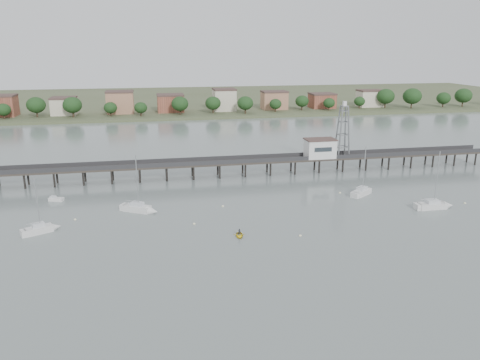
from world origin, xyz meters
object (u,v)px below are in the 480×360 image
object	(u,v)px
lattice_tower	(343,132)
sailboat_a	(44,229)
sailboat_d	(437,205)
pier	(231,162)
white_tender	(56,199)
sailboat_c	(364,191)
sailboat_b	(142,209)
yellow_dinghy	(239,236)

from	to	relation	value
lattice_tower	sailboat_a	world-z (taller)	lattice_tower
sailboat_d	lattice_tower	bearing A→B (deg)	104.04
pier	white_tender	distance (m)	45.13
pier	white_tender	bearing A→B (deg)	-162.89
sailboat_c	white_tender	size ratio (longest dim) A/B	3.51
lattice_tower	sailboat_d	bearing A→B (deg)	-77.08
white_tender	sailboat_a	bearing A→B (deg)	-67.38
sailboat_a	sailboat_b	distance (m)	19.85
sailboat_c	sailboat_a	xyz separation A→B (m)	(-70.17, -10.40, 0.01)
white_tender	yellow_dinghy	distance (m)	46.67
pier	sailboat_d	size ratio (longest dim) A/B	11.17
sailboat_a	sailboat_b	xyz separation A→B (m)	(18.29, 7.71, -0.01)
yellow_dinghy	white_tender	bearing A→B (deg)	150.59
sailboat_a	white_tender	bearing A→B (deg)	66.13
pier	white_tender	xyz separation A→B (m)	(-43.01, -13.24, -3.40)
lattice_tower	sailboat_b	distance (m)	61.24
sailboat_b	sailboat_d	bearing A→B (deg)	21.67
pier	sailboat_d	distance (m)	52.40
lattice_tower	white_tender	xyz separation A→B (m)	(-74.51, -13.24, -10.71)
yellow_dinghy	sailboat_d	bearing A→B (deg)	16.71
sailboat_a	sailboat_c	bearing A→B (deg)	-18.75
pier	yellow_dinghy	size ratio (longest dim) A/B	51.71
white_tender	lattice_tower	bearing A→B (deg)	29.38
pier	sailboat_a	distance (m)	52.98
sailboat_d	sailboat_b	bearing A→B (deg)	172.23
sailboat_c	sailboat_d	bearing A→B (deg)	-83.54
sailboat_b	sailboat_c	bearing A→B (deg)	33.53
white_tender	yellow_dinghy	world-z (taller)	yellow_dinghy
lattice_tower	yellow_dinghy	distance (m)	56.92
sailboat_a	yellow_dinghy	xyz separation A→B (m)	(36.05, -9.22, -0.65)
sailboat_c	sailboat_d	world-z (taller)	sailboat_d
pier	lattice_tower	distance (m)	32.34
pier	yellow_dinghy	xyz separation A→B (m)	(-5.85, -41.48, -3.79)
sailboat_a	white_tender	distance (m)	19.06
sailboat_c	lattice_tower	bearing A→B (deg)	46.45
yellow_dinghy	sailboat_a	bearing A→B (deg)	173.49
pier	sailboat_d	xyz separation A→B (m)	(39.39, -34.41, -3.15)
sailboat_d	sailboat_b	distance (m)	63.78
lattice_tower	white_tender	bearing A→B (deg)	-169.92
lattice_tower	sailboat_c	distance (m)	24.45
sailboat_d	sailboat_c	bearing A→B (deg)	132.71
lattice_tower	sailboat_b	world-z (taller)	lattice_tower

